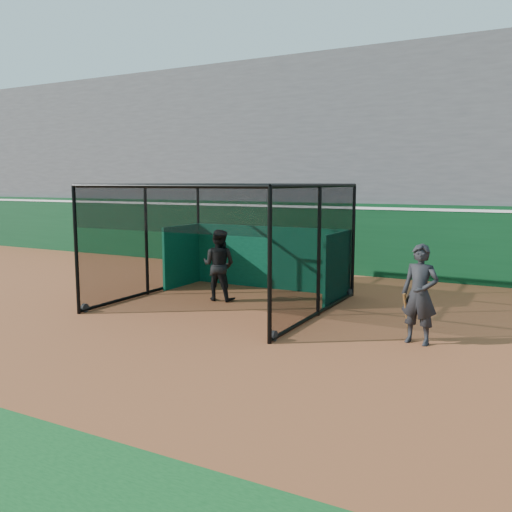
% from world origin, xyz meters
% --- Properties ---
extents(ground, '(120.00, 120.00, 0.00)m').
position_xyz_m(ground, '(0.00, 0.00, 0.00)').
color(ground, brown).
rests_on(ground, ground).
extents(outfield_wall, '(50.00, 0.50, 2.50)m').
position_xyz_m(outfield_wall, '(0.00, 8.50, 1.29)').
color(outfield_wall, '#093518').
rests_on(outfield_wall, ground).
extents(grandstand, '(50.00, 7.85, 8.95)m').
position_xyz_m(grandstand, '(0.00, 12.27, 4.48)').
color(grandstand, '#4C4C4F').
rests_on(grandstand, ground).
extents(batting_cage, '(5.37, 5.37, 3.15)m').
position_xyz_m(batting_cage, '(-1.05, 2.30, 1.57)').
color(batting_cage, black).
rests_on(batting_cage, ground).
extents(batter, '(1.03, 0.85, 1.96)m').
position_xyz_m(batter, '(-1.48, 2.63, 0.98)').
color(batter, black).
rests_on(batter, ground).
extents(on_deck_player, '(0.80, 0.59, 2.02)m').
position_xyz_m(on_deck_player, '(4.22, 1.07, 1.01)').
color(on_deck_player, black).
rests_on(on_deck_player, ground).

